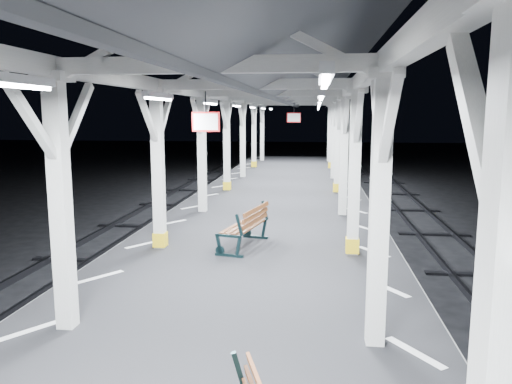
# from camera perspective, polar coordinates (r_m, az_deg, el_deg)

# --- Properties ---
(ground) EXTENTS (120.00, 120.00, 0.00)m
(ground) POSITION_cam_1_polar(r_m,az_deg,el_deg) (8.89, -1.89, -16.42)
(ground) COLOR black
(ground) RESTS_ON ground
(platform) EXTENTS (6.00, 50.00, 1.00)m
(platform) POSITION_cam_1_polar(r_m,az_deg,el_deg) (8.69, -1.90, -13.44)
(platform) COLOR black
(platform) RESTS_ON ground
(hazard_stripes_left) EXTENTS (1.00, 48.00, 0.01)m
(hazard_stripes_left) POSITION_cam_1_polar(r_m,az_deg,el_deg) (9.19, -17.40, -9.24)
(hazard_stripes_left) COLOR silver
(hazard_stripes_left) RESTS_ON platform
(hazard_stripes_right) EXTENTS (1.00, 48.00, 0.01)m
(hazard_stripes_right) POSITION_cam_1_polar(r_m,az_deg,el_deg) (8.51, 14.92, -10.62)
(hazard_stripes_right) COLOR silver
(hazard_stripes_right) RESTS_ON platform
(canopy) EXTENTS (5.40, 49.00, 4.65)m
(canopy) POSITION_cam_1_polar(r_m,az_deg,el_deg) (8.05, -2.08, 14.28)
(canopy) COLOR silver
(canopy) RESTS_ON platform
(bench_mid) EXTENTS (0.94, 1.73, 0.89)m
(bench_mid) POSITION_cam_1_polar(r_m,az_deg,el_deg) (10.54, -0.98, -3.85)
(bench_mid) COLOR black
(bench_mid) RESTS_ON platform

